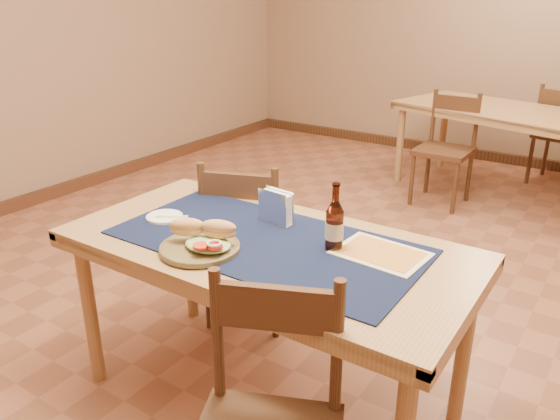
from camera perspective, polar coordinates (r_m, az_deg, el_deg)
The scene contains 13 objects.
room at distance 2.62m, azimuth 8.88°, elevation 16.10°, with size 6.04×7.04×2.84m.
main_table at distance 2.15m, azimuth -1.48°, elevation -5.34°, with size 1.60×0.80×0.75m.
placemat at distance 2.11m, azimuth -1.51°, elevation -3.28°, with size 1.20×0.60×0.01m, color #0F1537.
baseboard at distance 3.06m, azimuth 7.41°, elevation -9.92°, with size 6.00×7.00×0.10m.
back_table at distance 5.00m, azimuth 22.44°, elevation 8.83°, with size 1.89×1.28×0.75m.
chair_main_far at distance 2.81m, azimuth -3.35°, elevation -3.00°, with size 0.54×0.54×0.91m.
chair_back_near at distance 4.69m, azimuth 16.93°, elevation 6.30°, with size 0.43×0.43×0.91m.
sandwich_plate at distance 2.04m, azimuth -8.12°, elevation -3.38°, with size 0.30×0.30×0.11m.
side_plate at distance 2.37m, azimuth -11.98°, elevation -0.67°, with size 0.15×0.15×0.01m.
fork at distance 2.34m, azimuth -10.97°, elevation -0.69°, with size 0.12×0.09×0.00m.
beer_bottle at distance 2.02m, azimuth 5.71°, elevation -1.59°, with size 0.07×0.07×0.26m.
napkin_holder at distance 2.26m, azimuth -0.41°, elevation 0.27°, with size 0.17×0.08×0.14m.
menu_card at distance 2.04m, azimuth 10.49°, elevation -4.46°, with size 0.34×0.26×0.01m.
Camera 1 is at (1.11, -2.36, 1.65)m, focal length 35.00 mm.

